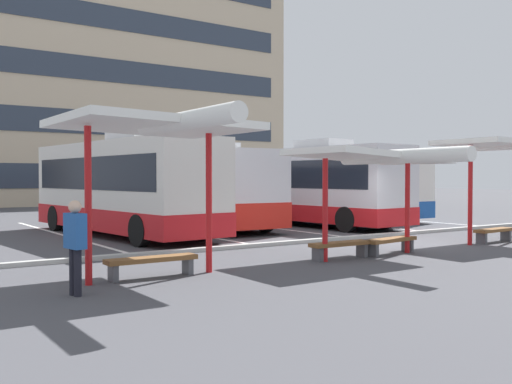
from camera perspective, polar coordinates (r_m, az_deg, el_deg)
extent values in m
plane|color=#47474C|center=(19.75, 12.39, -4.78)|extent=(160.00, 160.00, 0.00)
cube|color=#C6B293|center=(53.69, -18.92, 10.05)|extent=(37.69, 14.88, 20.49)
cube|color=#2D3847|center=(45.93, -16.33, 1.53)|extent=(34.67, 0.08, 1.80)
cube|color=#2D3847|center=(46.12, -16.37, 6.63)|extent=(34.67, 0.08, 1.80)
cube|color=#2D3847|center=(46.68, -16.40, 11.64)|extent=(34.67, 0.08, 1.80)
cube|color=#2D3847|center=(47.58, -16.44, 16.51)|extent=(34.67, 0.08, 1.80)
cube|color=silver|center=(21.71, -12.98, 0.62)|extent=(3.46, 10.35, 3.12)
cube|color=red|center=(21.76, -12.96, -2.47)|extent=(3.50, 10.40, 0.76)
cube|color=black|center=(21.71, -12.98, 1.78)|extent=(3.42, 9.55, 1.14)
cube|color=black|center=(26.33, -17.92, 1.54)|extent=(2.26, 0.28, 1.87)
cube|color=silver|center=(20.63, -11.41, 5.42)|extent=(1.73, 2.33, 0.36)
cylinder|color=black|center=(24.49, -19.11, -2.45)|extent=(0.39, 1.02, 1.00)
cylinder|color=black|center=(25.41, -14.10, -2.28)|extent=(0.39, 1.02, 1.00)
cylinder|color=black|center=(18.15, -11.36, -3.74)|extent=(0.39, 1.02, 1.00)
cylinder|color=black|center=(19.38, -5.17, -3.39)|extent=(0.39, 1.02, 1.00)
cube|color=silver|center=(25.13, -5.75, 0.51)|extent=(3.00, 10.52, 2.90)
cube|color=red|center=(25.16, -5.74, -1.72)|extent=(3.04, 10.57, 0.94)
cube|color=black|center=(25.12, -5.75, 1.42)|extent=(2.99, 9.69, 1.00)
cube|color=black|center=(29.86, -10.11, 1.30)|extent=(2.20, 0.19, 1.74)
cube|color=silver|center=(23.99, -4.39, 4.36)|extent=(1.60, 2.27, 0.36)
cylinder|color=black|center=(28.03, -11.10, -1.92)|extent=(0.35, 1.01, 1.00)
cylinder|color=black|center=(28.92, -6.83, -1.80)|extent=(0.35, 1.01, 1.00)
cylinder|color=black|center=(21.44, -4.26, -2.92)|extent=(0.35, 1.01, 1.00)
cylinder|color=black|center=(22.60, 0.92, -2.69)|extent=(0.35, 1.01, 1.00)
cube|color=silver|center=(26.21, 4.50, 0.79)|extent=(3.11, 11.01, 3.12)
cube|color=red|center=(26.25, 4.50, -1.86)|extent=(3.16, 11.05, 0.70)
cube|color=black|center=(26.21, 4.50, 1.71)|extent=(3.09, 10.14, 1.17)
cube|color=black|center=(30.42, -2.39, 1.58)|extent=(2.18, 0.21, 1.87)
cube|color=silver|center=(25.26, 6.60, 4.70)|extent=(1.61, 2.28, 0.36)
cylinder|color=black|center=(28.53, -2.42, -1.84)|extent=(0.36, 1.02, 1.00)
cylinder|color=black|center=(29.91, 1.14, -1.69)|extent=(0.36, 1.02, 1.00)
cylinder|color=black|center=(22.73, 8.92, -2.69)|extent=(0.36, 1.02, 1.00)
cylinder|color=black|center=(24.44, 12.57, -2.42)|extent=(0.36, 1.02, 1.00)
cube|color=silver|center=(30.40, 7.87, 0.77)|extent=(2.75, 10.50, 3.01)
cube|color=#194C9E|center=(30.43, 7.87, -1.35)|extent=(2.80, 10.54, 0.76)
cube|color=black|center=(30.40, 7.88, 1.54)|extent=(2.76, 9.66, 1.10)
cube|color=black|center=(34.32, 1.85, 1.46)|extent=(2.17, 0.14, 1.81)
cube|color=silver|center=(29.50, 9.65, 4.01)|extent=(1.54, 2.24, 0.36)
cylinder|color=black|center=(32.43, 1.98, -1.44)|extent=(0.33, 1.01, 1.00)
cylinder|color=black|center=(33.87, 5.00, -1.33)|extent=(0.33, 1.01, 1.00)
cylinder|color=black|center=(27.11, 11.45, -2.04)|extent=(0.33, 1.01, 1.00)
cylinder|color=black|center=(28.82, 14.50, -1.85)|extent=(0.33, 1.01, 1.00)
cube|color=white|center=(22.60, -18.46, -4.03)|extent=(0.16, 14.00, 0.01)
cube|color=white|center=(24.04, -9.08, -3.65)|extent=(0.16, 14.00, 0.01)
cube|color=white|center=(26.04, -0.96, -3.24)|extent=(0.16, 14.00, 0.01)
cube|color=white|center=(28.48, 5.89, -2.85)|extent=(0.16, 14.00, 0.01)
cube|color=white|center=(31.27, 11.58, -2.49)|extent=(0.16, 14.00, 0.01)
cylinder|color=red|center=(11.87, -16.18, -1.30)|extent=(0.14, 0.14, 3.14)
cylinder|color=red|center=(12.99, -4.66, -1.02)|extent=(0.14, 0.14, 3.14)
cube|color=white|center=(12.40, -10.19, 6.49)|extent=(3.74, 3.30, 0.26)
cylinder|color=white|center=(11.06, -6.96, 6.97)|extent=(0.36, 3.73, 0.36)
cube|color=brown|center=(12.51, -10.21, -6.52)|extent=(1.99, 0.45, 0.10)
cube|color=#4C4C51|center=(12.24, -13.87, -7.78)|extent=(0.12, 0.34, 0.35)
cube|color=#4C4C51|center=(12.90, -6.74, -7.27)|extent=(0.12, 0.34, 0.35)
cylinder|color=red|center=(14.71, 6.82, -1.78)|extent=(0.14, 0.14, 2.61)
cylinder|color=red|center=(16.90, 14.67, -1.40)|extent=(0.14, 0.14, 2.61)
cube|color=white|center=(15.75, 11.04, 3.45)|extent=(4.08, 2.52, 0.37)
cylinder|color=white|center=(15.00, 14.08, 3.43)|extent=(0.36, 4.07, 0.36)
cube|color=brown|center=(15.30, 8.31, -5.06)|extent=(1.83, 0.46, 0.10)
cube|color=#4C4C51|center=(14.84, 6.09, -6.13)|extent=(0.13, 0.34, 0.35)
cube|color=#4C4C51|center=(15.84, 10.38, -5.67)|extent=(0.13, 0.34, 0.35)
cube|color=brown|center=(16.51, 13.10, -4.60)|extent=(1.98, 0.67, 0.10)
cube|color=#4C4C51|center=(15.88, 11.39, -5.65)|extent=(0.16, 0.35, 0.35)
cube|color=#4C4C51|center=(17.22, 14.67, -5.12)|extent=(0.16, 0.35, 0.35)
cylinder|color=red|center=(19.38, 20.33, -0.30)|extent=(0.14, 0.14, 3.14)
cube|color=white|center=(20.51, 22.52, 4.38)|extent=(3.68, 2.49, 0.22)
cube|color=brown|center=(20.57, 22.37, -3.49)|extent=(1.83, 0.54, 0.10)
cube|color=#4C4C51|center=(19.94, 21.30, -4.28)|extent=(0.14, 0.34, 0.35)
cube|color=#4C4C51|center=(21.25, 23.36, -3.95)|extent=(0.14, 0.34, 0.35)
cube|color=#ADADA8|center=(20.51, 10.14, -4.37)|extent=(44.00, 0.24, 0.12)
cylinder|color=black|center=(10.90, -17.14, -7.60)|extent=(0.14, 0.14, 0.85)
cylinder|color=black|center=(11.06, -17.54, -7.48)|extent=(0.14, 0.14, 0.85)
cube|color=#2659A5|center=(10.89, -17.37, -3.67)|extent=(0.29, 0.52, 0.64)
sphere|color=beige|center=(10.86, -17.38, -1.39)|extent=(0.23, 0.23, 0.23)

